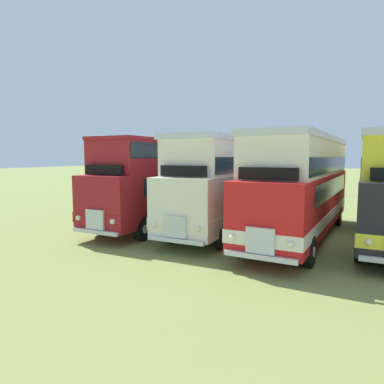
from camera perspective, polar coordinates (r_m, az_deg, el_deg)
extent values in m
plane|color=olive|center=(16.58, 23.70, -7.31)|extent=(200.00, 200.00, 0.00)
cube|color=maroon|center=(18.98, -4.13, 0.00)|extent=(2.54, 11.22, 2.30)
cube|color=maroon|center=(19.05, -4.12, -1.80)|extent=(2.58, 11.26, 0.44)
cube|color=#19232D|center=(19.27, -3.53, 1.88)|extent=(2.56, 8.82, 0.76)
cube|color=#19232D|center=(14.47, -15.52, 0.55)|extent=(2.20, 0.11, 0.90)
cube|color=silver|center=(14.55, -15.67, -4.39)|extent=(0.90, 0.12, 0.80)
cube|color=silver|center=(14.63, -15.70, -6.34)|extent=(2.30, 0.15, 0.16)
sphere|color=#EAEACC|center=(13.96, -12.97, -4.75)|extent=(0.22, 0.22, 0.22)
sphere|color=#EAEACC|center=(15.16, -18.22, -4.06)|extent=(0.22, 0.22, 0.22)
cube|color=maroon|center=(19.09, -3.79, 5.75)|extent=(2.44, 10.32, 1.50)
cube|color=maroon|center=(19.11, -3.80, 8.21)|extent=(2.50, 10.42, 0.14)
cube|color=#19232D|center=(19.09, -3.79, 6.65)|extent=(2.48, 10.22, 0.68)
cube|color=black|center=(14.78, -14.32, 3.61)|extent=(1.90, 0.13, 0.40)
cylinder|color=black|center=(15.21, -8.16, -6.01)|extent=(0.28, 1.04, 1.04)
cylinder|color=silver|center=(15.13, -7.70, -6.07)|extent=(0.02, 0.36, 0.36)
cylinder|color=black|center=(16.62, -14.70, -5.14)|extent=(0.28, 1.04, 1.04)
cylinder|color=silver|center=(16.72, -15.09, -5.08)|extent=(0.02, 0.36, 0.36)
cylinder|color=black|center=(21.97, 3.60, -2.30)|extent=(0.28, 1.04, 1.04)
cylinder|color=silver|center=(21.91, 3.96, -2.32)|extent=(0.02, 0.36, 0.36)
cylinder|color=black|center=(22.96, -1.69, -1.93)|extent=(0.28, 1.04, 1.04)
cylinder|color=silver|center=(23.03, -2.01, -1.91)|extent=(0.02, 0.36, 0.36)
cube|color=silver|center=(17.49, 6.12, -0.52)|extent=(2.51, 10.92, 2.30)
cube|color=silver|center=(17.56, 6.09, -2.47)|extent=(2.55, 10.96, 0.44)
cube|color=#19232D|center=(17.80, 6.59, 1.52)|extent=(2.54, 8.52, 0.76)
cube|color=#19232D|center=(12.53, -2.52, -0.03)|extent=(2.20, 0.10, 0.90)
cube|color=silver|center=(12.62, -2.74, -5.73)|extent=(0.90, 0.12, 0.80)
cube|color=silver|center=(12.71, -2.80, -7.96)|extent=(2.30, 0.14, 0.16)
sphere|color=#EAEACC|center=(12.21, 0.94, -6.13)|extent=(0.22, 0.22, 0.22)
sphere|color=#EAEACC|center=(13.07, -6.22, -5.36)|extent=(0.22, 0.22, 0.22)
cube|color=silver|center=(17.61, 6.47, 5.71)|extent=(2.41, 10.02, 1.50)
cube|color=silver|center=(12.87, -1.60, 9.27)|extent=(2.40, 0.10, 0.24)
cube|color=silver|center=(21.91, 10.59, 7.77)|extent=(2.40, 0.10, 0.24)
cube|color=silver|center=(17.25, 10.28, 8.31)|extent=(0.11, 10.01, 0.24)
cube|color=silver|center=(18.08, 2.89, 8.28)|extent=(0.11, 10.01, 0.24)
cube|color=#19232D|center=(17.62, 6.46, 4.74)|extent=(2.45, 9.92, 0.64)
cube|color=black|center=(12.90, -1.48, 3.48)|extent=(1.90, 0.12, 0.40)
cylinder|color=black|center=(13.72, 4.91, -7.28)|extent=(0.28, 1.04, 1.04)
cylinder|color=silver|center=(13.67, 5.50, -7.34)|extent=(0.02, 0.36, 0.36)
cylinder|color=black|center=(14.70, -3.50, -6.38)|extent=(0.28, 1.04, 1.04)
cylinder|color=silver|center=(14.78, -4.00, -6.32)|extent=(0.02, 0.36, 0.36)
cylinder|color=black|center=(20.78, 12.60, -2.90)|extent=(0.28, 1.04, 1.04)
cylinder|color=silver|center=(20.74, 13.00, -2.93)|extent=(0.02, 0.36, 0.36)
cylinder|color=black|center=(21.44, 6.62, -2.53)|extent=(0.28, 1.04, 1.04)
cylinder|color=silver|center=(21.49, 6.25, -2.51)|extent=(0.02, 0.36, 0.36)
cube|color=red|center=(16.11, 17.52, -1.31)|extent=(3.00, 11.42, 2.30)
cube|color=silver|center=(16.20, 17.45, -3.41)|extent=(3.04, 11.47, 0.44)
cube|color=#19232D|center=(16.44, 17.87, 0.92)|extent=(2.92, 9.03, 0.76)
cube|color=#19232D|center=(10.65, 11.48, -1.19)|extent=(2.20, 0.20, 0.90)
cube|color=silver|center=(10.77, 11.17, -7.87)|extent=(0.90, 0.16, 0.80)
cube|color=silver|center=(10.87, 11.07, -10.47)|extent=(2.30, 0.24, 0.16)
sphere|color=#EAEACC|center=(10.52, 15.86, -8.31)|extent=(0.22, 0.22, 0.22)
sphere|color=#EAEACC|center=(11.06, 6.68, -7.44)|extent=(0.22, 0.22, 0.22)
cube|color=silver|center=(16.24, 17.90, 5.46)|extent=(2.86, 10.52, 1.50)
cube|color=silver|center=(11.01, 12.41, 9.71)|extent=(2.40, 0.21, 0.24)
cube|color=silver|center=(20.90, 20.54, 7.59)|extent=(2.40, 0.21, 0.24)
cube|color=silver|center=(16.07, 22.24, 8.16)|extent=(0.56, 10.42, 0.24)
cube|color=silver|center=(16.54, 13.87, 8.34)|extent=(0.56, 10.42, 0.24)
cube|color=#19232D|center=(16.25, 17.87, 4.40)|extent=(2.89, 10.42, 0.64)
cube|color=black|center=(11.05, 12.34, 2.95)|extent=(1.90, 0.20, 0.40)
cylinder|color=black|center=(12.20, 18.77, -9.26)|extent=(0.33, 1.05, 1.04)
cylinder|color=silver|center=(12.17, 19.47, -9.31)|extent=(0.04, 0.36, 0.36)
cylinder|color=black|center=(12.79, 8.48, -8.31)|extent=(0.33, 1.05, 1.04)
cylinder|color=silver|center=(12.84, 7.85, -8.24)|extent=(0.04, 0.36, 0.36)
cylinder|color=black|center=(19.89, 22.93, -3.61)|extent=(0.33, 1.05, 1.04)
cylinder|color=silver|center=(19.88, 23.37, -3.64)|extent=(0.04, 0.36, 0.36)
cylinder|color=black|center=(20.26, 16.45, -3.22)|extent=(0.33, 1.05, 1.04)
cylinder|color=silver|center=(20.29, 16.04, -3.20)|extent=(0.04, 0.36, 0.36)
sphere|color=#EAEACC|center=(11.64, 27.08, -7.37)|extent=(0.22, 0.22, 0.22)
cube|color=silver|center=(16.74, 26.47, 7.87)|extent=(0.10, 9.21, 0.24)
cylinder|color=black|center=(13.39, 25.84, -8.19)|extent=(0.28, 1.04, 1.04)
cylinder|color=silver|center=(13.39, 25.19, -8.16)|extent=(0.02, 0.36, 0.36)
cylinder|color=black|center=(19.97, 26.14, -3.71)|extent=(0.28, 1.04, 1.04)
cylinder|color=silver|center=(19.97, 25.71, -3.69)|extent=(0.02, 0.36, 0.36)
cylinder|color=#8C704C|center=(29.13, 0.70, -0.26)|extent=(0.08, 0.08, 1.05)
cylinder|color=#8C704C|center=(27.39, 9.73, -0.74)|extent=(0.08, 0.08, 1.05)
cylinder|color=#8C704C|center=(26.41, 19.70, -1.24)|extent=(0.08, 0.08, 1.05)
cylinder|color=beige|center=(26.20, 24.93, -0.61)|extent=(23.90, 0.03, 0.03)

